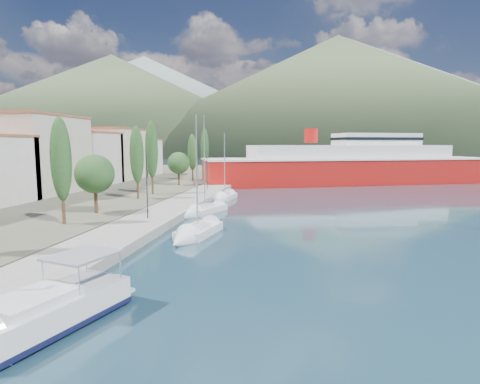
# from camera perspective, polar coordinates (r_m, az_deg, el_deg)

# --- Properties ---
(ground) EXTENTS (1400.00, 1400.00, 0.00)m
(ground) POSITION_cam_1_polar(r_m,az_deg,el_deg) (142.20, 6.42, 3.65)
(ground) COLOR #1C3846
(quay) EXTENTS (5.00, 88.00, 0.80)m
(quay) POSITION_cam_1_polar(r_m,az_deg,el_deg) (50.56, -8.08, -1.70)
(quay) COLOR gray
(quay) RESTS_ON ground
(hills_far) EXTENTS (1480.00, 900.00, 180.00)m
(hills_far) POSITION_cam_1_polar(r_m,az_deg,el_deg) (657.99, 20.74, 12.49)
(hills_far) COLOR slate
(hills_far) RESTS_ON ground
(hills_near) EXTENTS (1010.00, 520.00, 115.00)m
(hills_near) POSITION_cam_1_polar(r_m,az_deg,el_deg) (407.21, 22.23, 12.19)
(hills_near) COLOR #425334
(hills_near) RESTS_ON ground
(town_buildings) EXTENTS (9.20, 69.20, 11.30)m
(town_buildings) POSITION_cam_1_polar(r_m,az_deg,el_deg) (69.73, -23.94, 4.39)
(town_buildings) COLOR beige
(town_buildings) RESTS_ON land_strip
(tree_row) EXTENTS (3.99, 65.71, 10.59)m
(tree_row) POSITION_cam_1_polar(r_m,az_deg,el_deg) (57.31, -12.91, 4.55)
(tree_row) COLOR #47301E
(tree_row) RESTS_ON land_strip
(lamp_posts) EXTENTS (0.15, 47.52, 6.06)m
(lamp_posts) POSITION_cam_1_polar(r_m,az_deg,el_deg) (39.95, -12.61, 1.26)
(lamp_posts) COLOR #2D2D33
(lamp_posts) RESTS_ON quay
(motor_cruiser) EXTENTS (5.40, 10.09, 3.57)m
(motor_cruiser) POSITION_cam_1_polar(r_m,az_deg,el_deg) (18.82, -29.42, -16.81)
(motor_cruiser) COLOR #111433
(motor_cruiser) RESTS_ON ground
(sailboat_near) EXTENTS (3.52, 8.07, 11.21)m
(sailboat_near) POSITION_cam_1_polar(r_m,az_deg,el_deg) (33.56, -7.11, -6.22)
(sailboat_near) COLOR silver
(sailboat_near) RESTS_ON ground
(sailboat_mid) EXTENTS (4.65, 8.55, 11.92)m
(sailboat_mid) POSITION_cam_1_polar(r_m,az_deg,el_deg) (44.68, -6.11, -2.94)
(sailboat_mid) COLOR silver
(sailboat_mid) RESTS_ON ground
(sailboat_far) EXTENTS (2.90, 7.18, 10.28)m
(sailboat_far) POSITION_cam_1_polar(r_m,az_deg,el_deg) (55.75, -2.58, -0.95)
(sailboat_far) COLOR silver
(sailboat_far) RESTS_ON ground
(ferry) EXTENTS (58.22, 31.21, 11.43)m
(ferry) POSITION_cam_1_polar(r_m,az_deg,el_deg) (83.24, 15.24, 3.60)
(ferry) COLOR #B71410
(ferry) RESTS_ON ground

